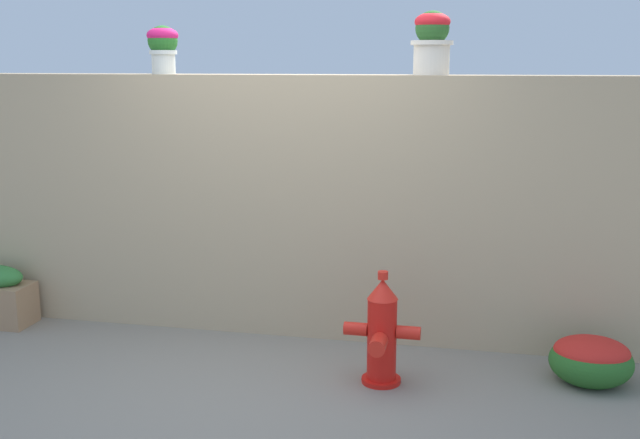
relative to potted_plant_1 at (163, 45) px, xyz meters
The scene contains 6 objects.
ground_plane 2.57m from the potted_plant_1, 44.61° to the right, with size 24.00×24.00×0.00m, color gray.
stone_wall 1.55m from the potted_plant_1, ahead, with size 6.65×0.41×1.94m, color tan.
potted_plant_1 is the anchor object (origin of this frame).
potted_plant_2 1.99m from the potted_plant_1, ahead, with size 0.30×0.30×0.44m.
fire_hydrant 2.69m from the potted_plant_1, 25.77° to the right, with size 0.49×0.39×0.74m.
flower_bush_left 3.73m from the potted_plant_1, 10.54° to the right, with size 0.53×0.48×0.32m.
Camera 1 is at (1.37, -4.45, 2.03)m, focal length 42.75 mm.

